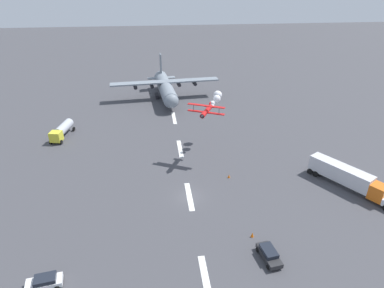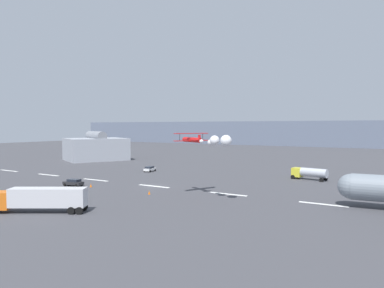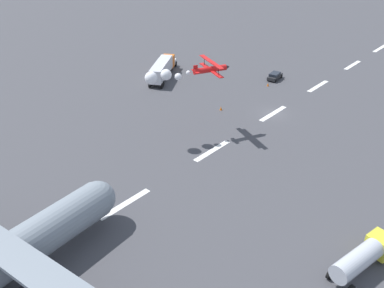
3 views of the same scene
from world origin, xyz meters
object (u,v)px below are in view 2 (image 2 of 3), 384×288
at_px(traffic_cone_far, 149,192).
at_px(semi_truck_orange, 39,198).
at_px(stunt_biplane_red, 209,140).
at_px(traffic_cone_near, 91,185).
at_px(fuel_tanker_truck, 309,173).
at_px(followme_car_yellow, 74,182).
at_px(airport_staff_sedan, 150,169).

bearing_deg(traffic_cone_far, semi_truck_orange, -105.42).
relative_size(stunt_biplane_red, traffic_cone_near, 17.33).
xyz_separation_m(semi_truck_orange, traffic_cone_near, (-10.25, 20.07, -1.76)).
relative_size(stunt_biplane_red, traffic_cone_far, 17.33).
height_order(semi_truck_orange, fuel_tanker_truck, semi_truck_orange).
distance_m(followme_car_yellow, traffic_cone_far, 20.01).
xyz_separation_m(followme_car_yellow, airport_staff_sedan, (-0.99, 28.23, -0.00)).
xyz_separation_m(semi_truck_orange, followme_car_yellow, (-14.49, 19.09, -1.32)).
bearing_deg(fuel_tanker_truck, traffic_cone_near, -137.44).
bearing_deg(semi_truck_orange, traffic_cone_far, 74.58).
relative_size(fuel_tanker_truck, followme_car_yellow, 1.89).
height_order(semi_truck_orange, followme_car_yellow, semi_truck_orange).
distance_m(fuel_tanker_truck, traffic_cone_near, 51.00).
bearing_deg(airport_staff_sedan, semi_truck_orange, -71.89).
xyz_separation_m(semi_truck_orange, traffic_cone_far, (5.49, 19.92, -1.76)).
xyz_separation_m(fuel_tanker_truck, followme_car_yellow, (-41.80, -35.46, -0.92)).
height_order(fuel_tanker_truck, traffic_cone_near, fuel_tanker_truck).
bearing_deg(fuel_tanker_truck, airport_staff_sedan, -170.41).
relative_size(fuel_tanker_truck, airport_staff_sedan, 2.00).
relative_size(semi_truck_orange, fuel_tanker_truck, 1.65).
relative_size(traffic_cone_near, traffic_cone_far, 1.00).
bearing_deg(followme_car_yellow, semi_truck_orange, -52.80).
height_order(stunt_biplane_red, fuel_tanker_truck, stunt_biplane_red).
distance_m(fuel_tanker_truck, followme_car_yellow, 54.82).
bearing_deg(semi_truck_orange, followme_car_yellow, 127.20).
xyz_separation_m(airport_staff_sedan, traffic_cone_far, (20.97, -27.40, -0.44)).
bearing_deg(fuel_tanker_truck, traffic_cone_far, -122.21).
distance_m(semi_truck_orange, traffic_cone_far, 20.74).
xyz_separation_m(airport_staff_sedan, traffic_cone_near, (5.23, -27.25, -0.44)).
distance_m(stunt_biplane_red, semi_truck_orange, 28.80).
xyz_separation_m(fuel_tanker_truck, traffic_cone_far, (-21.81, -34.63, -1.36)).
distance_m(stunt_biplane_red, followme_car_yellow, 33.91).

